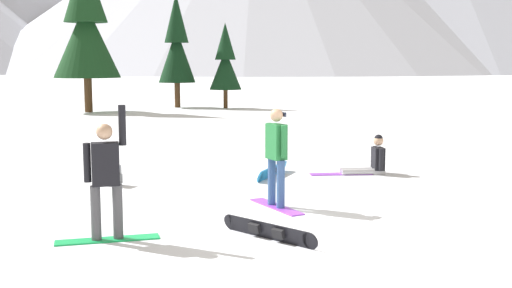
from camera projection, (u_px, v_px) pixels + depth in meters
The scene contains 10 objects.
ground_plane at pixel (305, 230), 10.03m from camera, with size 800.00×800.00×0.00m, color white.
snowboarder_foreground at pixel (106, 177), 9.34m from camera, with size 1.56×0.44×2.04m.
snowboarder_midground at pixel (276, 155), 11.50m from camera, with size 0.50×1.54×1.83m.
snowboarder_background at pixel (371, 160), 15.07m from camera, with size 1.80×0.87×0.95m.
loose_snowboard_near_right at pixel (273, 171), 14.72m from camera, with size 1.34×1.45×0.27m.
loose_snowboard_far_spare at pixel (268, 231), 9.49m from camera, with size 0.92×1.69×0.26m.
backpack_grey at pixel (114, 176), 13.65m from camera, with size 0.38×0.38×0.47m.
pine_tree_leaning at pixel (225, 62), 36.42m from camera, with size 1.87×1.87×4.94m.
pine_tree_slender at pixel (177, 46), 36.99m from camera, with size 2.17×2.17×6.69m.
pine_tree_broad at pixel (86, 26), 33.26m from camera, with size 3.51×3.51×8.37m.
Camera 1 is at (-4.19, -8.86, 2.66)m, focal length 44.23 mm.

